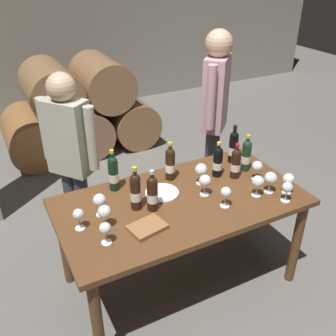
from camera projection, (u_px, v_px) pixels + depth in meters
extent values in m
plane|color=#66635E|center=(180.00, 279.00, 3.01)|extent=(14.00, 14.00, 0.00)
cube|color=gray|center=(42.00, 18.00, 5.55)|extent=(10.00, 0.24, 2.80)
cylinder|color=#936035|center=(31.00, 136.00, 4.61)|extent=(0.60, 0.90, 0.60)
cylinder|color=brown|center=(82.00, 127.00, 4.86)|extent=(0.60, 0.90, 0.60)
cylinder|color=brown|center=(127.00, 118.00, 5.11)|extent=(0.60, 0.90, 0.60)
cylinder|color=olive|center=(50.00, 89.00, 4.47)|extent=(0.60, 0.90, 0.60)
cylinder|color=brown|center=(102.00, 81.00, 4.72)|extent=(0.60, 0.90, 0.60)
cube|color=brown|center=(181.00, 202.00, 2.64)|extent=(1.70, 0.90, 0.04)
cylinder|color=brown|center=(97.00, 324.00, 2.22)|extent=(0.07, 0.07, 0.72)
cylinder|color=brown|center=(296.00, 243.00, 2.84)|extent=(0.07, 0.07, 0.72)
cylinder|color=brown|center=(64.00, 245.00, 2.82)|extent=(0.07, 0.07, 0.72)
cylinder|color=brown|center=(234.00, 192.00, 3.44)|extent=(0.07, 0.07, 0.72)
cylinder|color=black|center=(235.00, 166.00, 2.85)|extent=(0.07, 0.07, 0.19)
sphere|color=black|center=(237.00, 153.00, 2.79)|extent=(0.07, 0.07, 0.07)
cylinder|color=black|center=(237.00, 150.00, 2.78)|extent=(0.03, 0.03, 0.06)
cylinder|color=#B21E23|center=(238.00, 145.00, 2.76)|extent=(0.03, 0.03, 0.02)
cylinder|color=silver|center=(235.00, 167.00, 2.85)|extent=(0.07, 0.07, 0.06)
cylinder|color=#19381E|center=(246.00, 158.00, 2.94)|extent=(0.07, 0.07, 0.21)
sphere|color=#19381E|center=(247.00, 145.00, 2.89)|extent=(0.07, 0.07, 0.07)
cylinder|color=#19381E|center=(248.00, 142.00, 2.87)|extent=(0.03, 0.03, 0.07)
cylinder|color=gold|center=(248.00, 136.00, 2.85)|extent=(0.03, 0.03, 0.02)
cylinder|color=silver|center=(246.00, 159.00, 2.95)|extent=(0.07, 0.07, 0.06)
cylinder|color=black|center=(152.00, 196.00, 2.48)|extent=(0.07, 0.07, 0.21)
sphere|color=black|center=(152.00, 182.00, 2.43)|extent=(0.07, 0.07, 0.07)
cylinder|color=black|center=(152.00, 178.00, 2.41)|extent=(0.03, 0.03, 0.07)
cylinder|color=silver|center=(152.00, 172.00, 2.39)|extent=(0.03, 0.03, 0.02)
cylinder|color=silver|center=(153.00, 197.00, 2.49)|extent=(0.07, 0.07, 0.06)
cylinder|color=black|center=(170.00, 166.00, 2.82)|extent=(0.07, 0.07, 0.21)
sphere|color=black|center=(170.00, 153.00, 2.77)|extent=(0.07, 0.07, 0.07)
cylinder|color=black|center=(170.00, 150.00, 2.75)|extent=(0.03, 0.03, 0.07)
cylinder|color=gold|center=(170.00, 144.00, 2.73)|extent=(0.03, 0.03, 0.02)
cylinder|color=silver|center=(170.00, 168.00, 2.83)|extent=(0.07, 0.07, 0.06)
cylinder|color=black|center=(233.00, 149.00, 3.05)|extent=(0.07, 0.07, 0.22)
sphere|color=black|center=(234.00, 136.00, 2.99)|extent=(0.07, 0.07, 0.07)
cylinder|color=black|center=(235.00, 133.00, 2.98)|extent=(0.03, 0.03, 0.07)
cylinder|color=black|center=(235.00, 127.00, 2.95)|extent=(0.03, 0.03, 0.03)
cylinder|color=silver|center=(233.00, 151.00, 3.05)|extent=(0.07, 0.07, 0.07)
cylinder|color=black|center=(114.00, 176.00, 2.69)|extent=(0.07, 0.07, 0.22)
sphere|color=black|center=(112.00, 161.00, 2.63)|extent=(0.07, 0.07, 0.07)
cylinder|color=black|center=(112.00, 158.00, 2.62)|extent=(0.03, 0.03, 0.07)
cylinder|color=gold|center=(112.00, 152.00, 2.60)|extent=(0.03, 0.03, 0.03)
cylinder|color=silver|center=(114.00, 177.00, 2.70)|extent=(0.07, 0.07, 0.07)
cylinder|color=black|center=(218.00, 164.00, 2.87)|extent=(0.07, 0.07, 0.20)
sphere|color=black|center=(218.00, 152.00, 2.81)|extent=(0.07, 0.07, 0.07)
cylinder|color=black|center=(219.00, 149.00, 2.80)|extent=(0.03, 0.03, 0.06)
cylinder|color=gold|center=(219.00, 144.00, 2.78)|extent=(0.03, 0.03, 0.02)
cylinder|color=silver|center=(217.00, 165.00, 2.87)|extent=(0.07, 0.07, 0.06)
cylinder|color=black|center=(136.00, 194.00, 2.49)|extent=(0.07, 0.07, 0.22)
sphere|color=black|center=(135.00, 179.00, 2.43)|extent=(0.07, 0.07, 0.07)
cylinder|color=black|center=(135.00, 175.00, 2.42)|extent=(0.03, 0.03, 0.07)
cylinder|color=gold|center=(135.00, 169.00, 2.40)|extent=(0.03, 0.03, 0.03)
cylinder|color=silver|center=(136.00, 196.00, 2.50)|extent=(0.07, 0.07, 0.07)
cylinder|color=white|center=(256.00, 195.00, 2.67)|extent=(0.06, 0.06, 0.00)
cylinder|color=white|center=(257.00, 190.00, 2.65)|extent=(0.01, 0.01, 0.07)
sphere|color=white|center=(258.00, 181.00, 2.62)|extent=(0.08, 0.08, 0.08)
cylinder|color=white|center=(269.00, 192.00, 2.71)|extent=(0.06, 0.06, 0.00)
cylinder|color=white|center=(269.00, 187.00, 2.69)|extent=(0.01, 0.01, 0.07)
sphere|color=white|center=(271.00, 178.00, 2.65)|extent=(0.09, 0.09, 0.09)
cylinder|color=white|center=(225.00, 206.00, 2.56)|extent=(0.06, 0.06, 0.00)
cylinder|color=white|center=(225.00, 201.00, 2.54)|extent=(0.01, 0.01, 0.07)
sphere|color=white|center=(226.00, 192.00, 2.51)|extent=(0.07, 0.07, 0.07)
cylinder|color=white|center=(107.00, 243.00, 2.24)|extent=(0.06, 0.06, 0.00)
cylinder|color=white|center=(106.00, 237.00, 2.22)|extent=(0.01, 0.01, 0.07)
sphere|color=white|center=(105.00, 228.00, 2.19)|extent=(0.07, 0.07, 0.07)
cylinder|color=white|center=(256.00, 179.00, 2.86)|extent=(0.06, 0.06, 0.00)
cylinder|color=white|center=(256.00, 175.00, 2.84)|extent=(0.01, 0.01, 0.07)
sphere|color=white|center=(257.00, 166.00, 2.81)|extent=(0.08, 0.08, 0.08)
cylinder|color=white|center=(204.00, 194.00, 2.68)|extent=(0.06, 0.06, 0.00)
cylinder|color=white|center=(205.00, 190.00, 2.66)|extent=(0.01, 0.01, 0.07)
sphere|color=white|center=(205.00, 181.00, 2.63)|extent=(0.08, 0.08, 0.08)
cylinder|color=white|center=(101.00, 214.00, 2.48)|extent=(0.06, 0.06, 0.00)
cylinder|color=white|center=(100.00, 209.00, 2.46)|extent=(0.01, 0.01, 0.07)
sphere|color=white|center=(99.00, 200.00, 2.42)|extent=(0.08, 0.08, 0.08)
cylinder|color=white|center=(106.00, 226.00, 2.37)|extent=(0.06, 0.06, 0.00)
cylinder|color=white|center=(105.00, 221.00, 2.35)|extent=(0.01, 0.01, 0.07)
sphere|color=white|center=(104.00, 212.00, 2.31)|extent=(0.08, 0.08, 0.08)
cylinder|color=white|center=(200.00, 183.00, 2.81)|extent=(0.06, 0.06, 0.00)
cylinder|color=white|center=(201.00, 179.00, 2.79)|extent=(0.01, 0.01, 0.07)
sphere|color=white|center=(201.00, 170.00, 2.75)|extent=(0.09, 0.09, 0.09)
cylinder|color=white|center=(285.00, 200.00, 2.62)|extent=(0.06, 0.06, 0.00)
cylinder|color=white|center=(286.00, 196.00, 2.60)|extent=(0.01, 0.01, 0.07)
sphere|color=white|center=(288.00, 187.00, 2.56)|extent=(0.07, 0.07, 0.07)
cylinder|color=white|center=(286.00, 193.00, 2.70)|extent=(0.06, 0.06, 0.00)
cylinder|color=white|center=(287.00, 188.00, 2.68)|extent=(0.01, 0.01, 0.07)
sphere|color=white|center=(289.00, 179.00, 2.65)|extent=(0.08, 0.08, 0.08)
cylinder|color=white|center=(80.00, 228.00, 2.36)|extent=(0.06, 0.06, 0.00)
cylinder|color=white|center=(80.00, 223.00, 2.34)|extent=(0.01, 0.01, 0.07)
sphere|color=white|center=(78.00, 214.00, 2.30)|extent=(0.07, 0.07, 0.07)
cube|color=#936038|center=(147.00, 227.00, 2.35)|extent=(0.25, 0.20, 0.03)
cylinder|color=white|center=(162.00, 193.00, 2.69)|extent=(0.24, 0.24, 0.01)
cylinder|color=#383842|center=(212.00, 166.00, 3.72)|extent=(0.11, 0.11, 0.85)
cylinder|color=#383842|center=(210.00, 171.00, 3.63)|extent=(0.11, 0.11, 0.85)
cube|color=#CC9EA8|center=(216.00, 94.00, 3.30)|extent=(0.35, 0.35, 0.64)
cylinder|color=#CC9EA8|center=(221.00, 83.00, 3.46)|extent=(0.08, 0.08, 0.54)
cylinder|color=#CC9EA8|center=(211.00, 98.00, 3.11)|extent=(0.08, 0.08, 0.54)
sphere|color=tan|center=(219.00, 43.00, 3.09)|extent=(0.23, 0.23, 0.23)
cylinder|color=#383842|center=(73.00, 209.00, 3.17)|extent=(0.11, 0.11, 0.77)
cylinder|color=#383842|center=(84.00, 213.00, 3.13)|extent=(0.11, 0.11, 0.77)
cube|color=#B2B29E|center=(68.00, 137.00, 2.81)|extent=(0.34, 0.36, 0.58)
cylinder|color=#B2B29E|center=(45.00, 129.00, 2.88)|extent=(0.08, 0.08, 0.49)
cylinder|color=#B2B29E|center=(91.00, 139.00, 2.72)|extent=(0.08, 0.08, 0.49)
sphere|color=tan|center=(61.00, 87.00, 2.62)|extent=(0.21, 0.21, 0.21)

